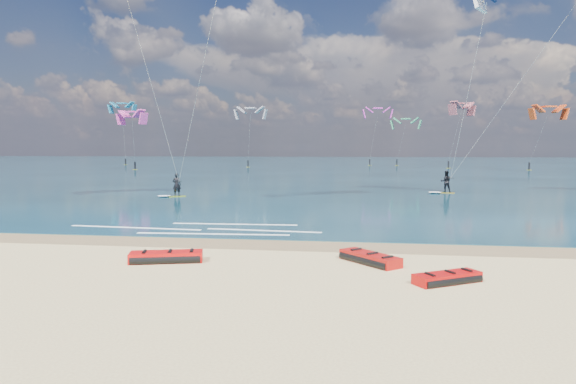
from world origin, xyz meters
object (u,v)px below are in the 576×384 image
object	(u,v)px
packed_kite_mid	(370,263)
packed_kite_right	(447,283)
kitesurfer_far	(488,78)
packed_kite_left	(166,262)
kitesurfer_main	(173,64)

from	to	relation	value
packed_kite_mid	packed_kite_right	bearing A→B (deg)	1.62
kitesurfer_far	packed_kite_left	bearing A→B (deg)	-107.88
packed_kite_mid	kitesurfer_main	world-z (taller)	kitesurfer_main
packed_kite_mid	packed_kite_left	bearing A→B (deg)	-125.64
packed_kite_left	kitesurfer_far	distance (m)	32.43
packed_kite_right	kitesurfer_far	world-z (taller)	kitesurfer_far
packed_kite_right	kitesurfer_far	xyz separation A→B (m)	(7.33, 27.67, 9.50)
packed_kite_left	packed_kite_right	xyz separation A→B (m)	(9.34, -1.53, 0.00)
kitesurfer_main	packed_kite_left	bearing A→B (deg)	-108.21
packed_kite_left	kitesurfer_far	xyz separation A→B (m)	(16.67, 26.14, 9.50)
packed_kite_mid	kitesurfer_main	size ratio (longest dim) A/B	0.13
packed_kite_right	kitesurfer_far	bearing A→B (deg)	43.74
packed_kite_mid	kitesurfer_far	distance (m)	28.70
packed_kite_mid	kitesurfer_main	xyz separation A→B (m)	(-13.74, 17.98, 9.99)
packed_kite_left	kitesurfer_far	world-z (taller)	kitesurfer_far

